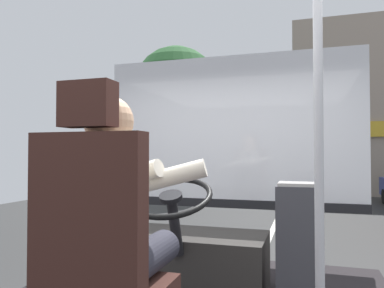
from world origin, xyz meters
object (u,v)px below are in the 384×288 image
Objects in this scene: bus_driver at (116,215)px; fare_box at (297,247)px; driver_seat at (100,264)px; steering_console at (190,258)px; handrail_pole at (319,121)px.

fare_box is at bearing 51.23° from bus_driver.
bus_driver is (-0.00, 0.13, 0.18)m from driver_seat.
fare_box is (0.76, 1.08, -0.13)m from driver_seat.
handrail_pole reaches higher than steering_console.
bus_driver is 1.04m from handrail_pole.
steering_console is (0.00, 1.12, -0.49)m from bus_driver.
handrail_pole is at bearing 21.94° from bus_driver.
bus_driver is at bearing 90.00° from driver_seat.
handrail_pole is at bearing -41.07° from steering_console.
driver_seat is 0.56× the size of handrail_pole.
bus_driver reaches higher than steering_console.
driver_seat is at bearing -125.27° from fare_box.
driver_seat is 1.18m from handrail_pole.
steering_console is at bearing 138.93° from handrail_pole.
handrail_pole is 2.84× the size of fare_box.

